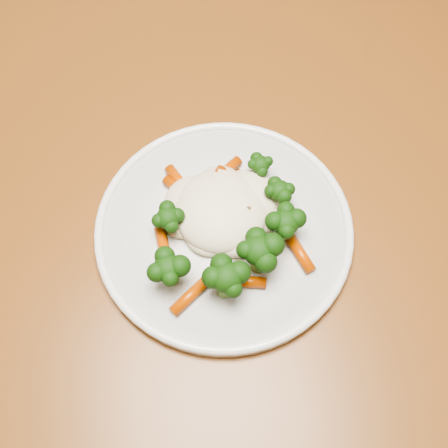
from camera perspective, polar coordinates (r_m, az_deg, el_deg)
name	(u,v)px	position (r m, az deg, el deg)	size (l,w,h in m)	color
dining_table	(283,229)	(0.74, 6.01, -0.53)	(1.39, 1.14, 0.75)	brown
plate	(224,230)	(0.62, 0.00, -0.59)	(0.28, 0.28, 0.01)	white
meal	(227,224)	(0.59, 0.36, 0.02)	(0.18, 0.19, 0.05)	beige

